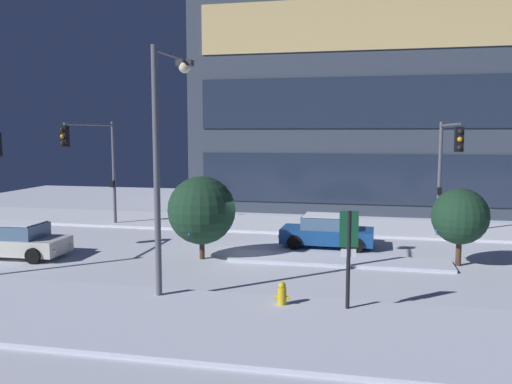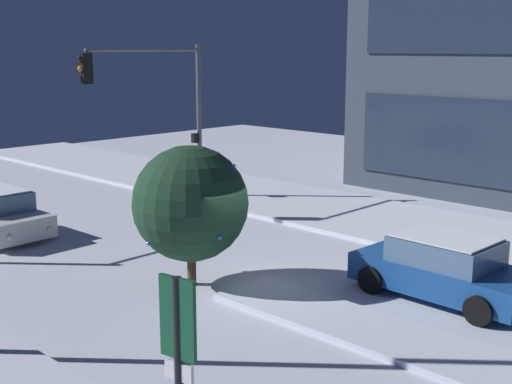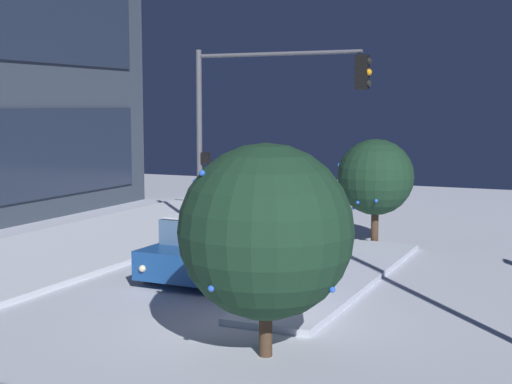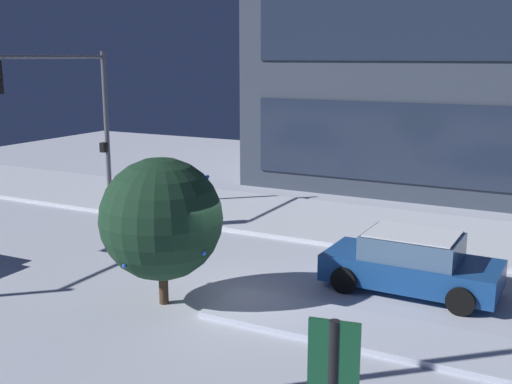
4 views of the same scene
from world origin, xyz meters
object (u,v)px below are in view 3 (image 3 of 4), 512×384
object	(u,v)px
traffic_light_corner_far_right	(264,105)
decorated_tree_left_of_median	(376,177)
car_far	(214,245)
traffic_light_corner_near_left	(256,149)
decorated_tree_median	(266,231)

from	to	relation	value
traffic_light_corner_far_right	decorated_tree_left_of_median	bearing A→B (deg)	1.51
car_far	decorated_tree_left_of_median	distance (m)	6.11
traffic_light_corner_far_right	traffic_light_corner_near_left	world-z (taller)	traffic_light_corner_far_right
decorated_tree_left_of_median	car_far	bearing A→B (deg)	155.17
car_far	traffic_light_corner_far_right	size ratio (longest dim) A/B	0.75
traffic_light_corner_far_right	decorated_tree_median	xyz separation A→B (m)	(-10.31, -4.55, -2.02)
car_far	decorated_tree_median	xyz separation A→B (m)	(-4.98, -3.53, 1.36)
traffic_light_corner_near_left	decorated_tree_left_of_median	distance (m)	19.64
car_far	decorated_tree_left_of_median	size ratio (longest dim) A/B	1.40
car_far	traffic_light_corner_far_right	world-z (taller)	traffic_light_corner_far_right
traffic_light_corner_near_left	decorated_tree_median	xyz separation A→B (m)	(8.57, 3.69, -1.87)
traffic_light_corner_far_right	decorated_tree_left_of_median	size ratio (longest dim) A/B	1.87
decorated_tree_left_of_median	traffic_light_corner_far_right	bearing A→B (deg)	91.51
car_far	traffic_light_corner_near_left	bearing A→B (deg)	29.42
decorated_tree_median	decorated_tree_left_of_median	size ratio (longest dim) A/B	1.12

